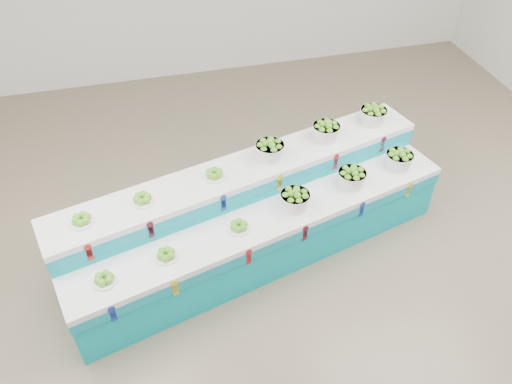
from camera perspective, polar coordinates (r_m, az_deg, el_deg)
ground at (r=5.75m, az=2.86°, el=-10.38°), size 10.00×10.00×0.00m
display_stand at (r=5.75m, az=-0.00°, el=-2.69°), size 4.54×2.20×1.02m
plate_lower_left at (r=5.02m, az=-16.50°, el=-9.19°), size 0.28×0.28×0.10m
plate_lower_mid at (r=5.08m, az=-9.96°, el=-6.82°), size 0.28×0.28×0.10m
plate_lower_right at (r=5.27m, az=-1.92°, el=-3.77°), size 0.28×0.28×0.10m
basket_lower_left at (r=5.48m, az=4.36°, el=-0.81°), size 0.39×0.39×0.24m
basket_lower_mid at (r=5.84m, az=10.58°, el=1.61°), size 0.39×0.39×0.24m
basket_lower_right at (r=6.23m, az=15.60°, el=3.55°), size 0.39×0.39×0.24m
plate_upper_left at (r=5.19m, az=-18.82°, el=-2.88°), size 0.28×0.28×0.10m
plate_upper_mid at (r=5.25m, az=-12.52°, el=-0.69°), size 0.28×0.28×0.10m
plate_upper_right at (r=5.44m, az=-4.66°, el=2.04°), size 0.28×0.28×0.10m
basket_upper_left at (r=5.64m, az=1.54°, el=4.71°), size 0.39×0.39×0.24m
basket_upper_mid at (r=5.99m, az=7.79°, el=6.76°), size 0.39×0.39×0.24m
basket_upper_right at (r=6.37m, az=12.89°, el=8.36°), size 0.39×0.39×0.24m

